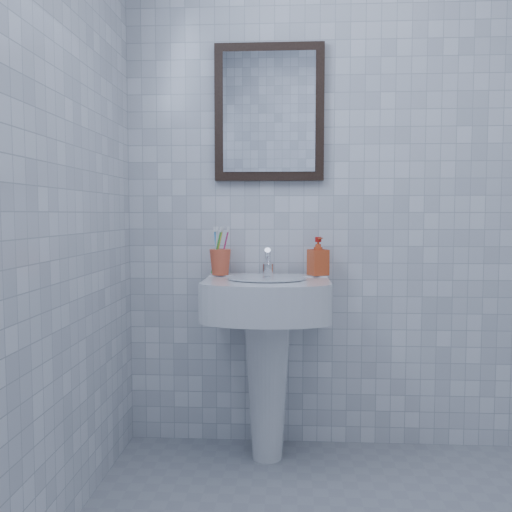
{
  "coord_description": "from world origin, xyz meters",
  "views": [
    {
      "loc": [
        -0.34,
        -1.46,
        1.09
      ],
      "look_at": [
        -0.48,
        0.86,
        0.92
      ],
      "focal_mm": 40.0,
      "sensor_mm": 36.0,
      "label": 1
    }
  ],
  "objects": [
    {
      "name": "toothbrush_cup",
      "position": [
        -0.65,
        1.08,
        0.87
      ],
      "size": [
        0.13,
        0.13,
        0.12
      ],
      "primitive_type": null,
      "rotation": [
        0.0,
        0.0,
        -0.43
      ],
      "color": "#DD5434",
      "rests_on": "washbasin"
    },
    {
      "name": "washbasin",
      "position": [
        -0.44,
        0.98,
        0.55
      ],
      "size": [
        0.53,
        0.39,
        0.82
      ],
      "color": "silver",
      "rests_on": "ground"
    },
    {
      "name": "wall_mirror",
      "position": [
        -0.44,
        1.18,
        1.55
      ],
      "size": [
        0.5,
        0.04,
        0.62
      ],
      "color": "black",
      "rests_on": "wall_back"
    },
    {
      "name": "soap_dispenser",
      "position": [
        -0.21,
        1.09,
        0.9
      ],
      "size": [
        0.1,
        0.1,
        0.17
      ],
      "primitive_type": "imported",
      "rotation": [
        0.0,
        0.0,
        0.43
      ],
      "color": "red",
      "rests_on": "washbasin"
    },
    {
      "name": "faucet",
      "position": [
        -0.44,
        1.08,
        0.86
      ],
      "size": [
        0.05,
        0.11,
        0.13
      ],
      "color": "silver",
      "rests_on": "washbasin"
    },
    {
      "name": "wall_back",
      "position": [
        0.0,
        1.2,
        1.25
      ],
      "size": [
        2.2,
        0.02,
        2.5
      ],
      "primitive_type": "cube",
      "color": "white",
      "rests_on": "ground"
    }
  ]
}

